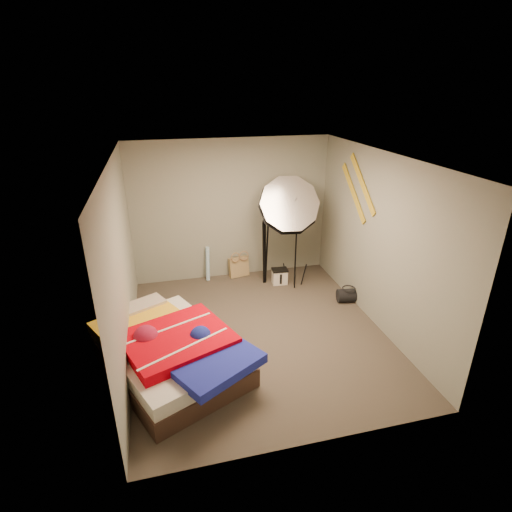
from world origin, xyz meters
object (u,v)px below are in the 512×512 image
object	(u,v)px
bed	(170,350)
photo_umbrella	(289,206)
camera_case	(280,277)
tote_bag	(239,267)
duffel_bag	(348,295)
wrapping_roll	(208,264)
camera_tripod	(265,245)

from	to	relation	value
bed	photo_umbrella	distance (m)	2.94
camera_case	tote_bag	bearing A→B (deg)	147.76
duffel_bag	wrapping_roll	bearing A→B (deg)	155.86
tote_bag	wrapping_roll	distance (m)	0.59
duffel_bag	photo_umbrella	distance (m)	1.77
camera_case	photo_umbrella	bearing A→B (deg)	-72.21
wrapping_roll	duffel_bag	xyz separation A→B (m)	(2.13, -1.37, -0.20)
wrapping_roll	camera_case	xyz separation A→B (m)	(1.22, -0.48, -0.18)
camera_tripod	duffel_bag	bearing A→B (deg)	-40.51
camera_case	duffel_bag	xyz separation A→B (m)	(0.91, -0.89, -0.02)
tote_bag	camera_tripod	xyz separation A→B (m)	(0.40, -0.38, 0.55)
tote_bag	wrapping_roll	world-z (taller)	wrapping_roll
duffel_bag	camera_tripod	distance (m)	1.65
tote_bag	bed	size ratio (longest dim) A/B	0.16
camera_case	bed	world-z (taller)	bed
wrapping_roll	bed	size ratio (longest dim) A/B	0.27
camera_case	photo_umbrella	world-z (taller)	photo_umbrella
wrapping_roll	photo_umbrella	bearing A→B (deg)	-28.56
camera_case	camera_tripod	world-z (taller)	camera_tripod
duffel_bag	camera_tripod	xyz separation A→B (m)	(-1.16, 0.99, 0.63)
tote_bag	camera_tripod	size ratio (longest dim) A/B	0.29
tote_bag	camera_case	size ratio (longest dim) A/B	1.42
camera_case	duffel_bag	size ratio (longest dim) A/B	0.72
wrapping_roll	camera_tripod	xyz separation A→B (m)	(0.97, -0.38, 0.43)
camera_case	camera_tripod	distance (m)	0.67
duffel_bag	bed	world-z (taller)	bed
wrapping_roll	bed	xyz separation A→B (m)	(-0.79, -2.39, -0.03)
photo_umbrella	camera_tripod	distance (m)	0.88
bed	photo_umbrella	xyz separation A→B (m)	(2.06, 1.70, 1.22)
camera_case	camera_tripod	xyz separation A→B (m)	(-0.25, 0.10, 0.61)
tote_bag	photo_umbrella	bearing A→B (deg)	-55.05
photo_umbrella	bed	bearing A→B (deg)	-140.53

